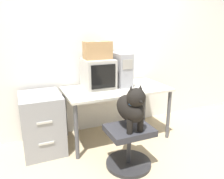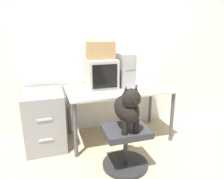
% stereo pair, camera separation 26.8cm
% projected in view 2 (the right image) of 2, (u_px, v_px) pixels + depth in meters
% --- Properties ---
extents(ground_plane, '(12.00, 12.00, 0.00)m').
position_uv_depth(ground_plane, '(128.00, 150.00, 2.88)').
color(ground_plane, tan).
extents(wall_back, '(8.00, 0.05, 2.60)m').
position_uv_depth(wall_back, '(110.00, 45.00, 3.26)').
color(wall_back, silver).
rests_on(wall_back, ground_plane).
extents(desk, '(1.44, 0.75, 0.74)m').
position_uv_depth(desk, '(119.00, 94.00, 3.04)').
color(desk, beige).
rests_on(desk, ground_plane).
extents(crt_monitor, '(0.40, 0.42, 0.40)m').
position_uv_depth(crt_monitor, '(101.00, 73.00, 3.01)').
color(crt_monitor, '#B7B2A8').
rests_on(crt_monitor, desk).
extents(pc_tower, '(0.19, 0.46, 0.47)m').
position_uv_depth(pc_tower, '(124.00, 69.00, 3.11)').
color(pc_tower, '#99999E').
rests_on(pc_tower, desk).
extents(keyboard, '(0.47, 0.16, 0.03)m').
position_uv_depth(keyboard, '(108.00, 94.00, 2.72)').
color(keyboard, beige).
rests_on(keyboard, desk).
extents(computer_mouse, '(0.06, 0.04, 0.03)m').
position_uv_depth(computer_mouse, '(130.00, 91.00, 2.83)').
color(computer_mouse, silver).
rests_on(computer_mouse, desk).
extents(office_chair, '(0.53, 0.53, 0.48)m').
position_uv_depth(office_chair, '(126.00, 146.00, 2.47)').
color(office_chair, '#262628').
rests_on(office_chair, ground_plane).
extents(dog, '(0.23, 0.50, 0.52)m').
position_uv_depth(dog, '(128.00, 107.00, 2.31)').
color(dog, black).
rests_on(dog, office_chair).
extents(filing_cabinet, '(0.50, 0.62, 0.76)m').
position_uv_depth(filing_cabinet, '(45.00, 120.00, 2.87)').
color(filing_cabinet, gray).
rests_on(filing_cabinet, ground_plane).
extents(cardboard_box, '(0.36, 0.20, 0.24)m').
position_uv_depth(cardboard_box, '(101.00, 50.00, 2.92)').
color(cardboard_box, '#A87F51').
rests_on(cardboard_box, crt_monitor).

